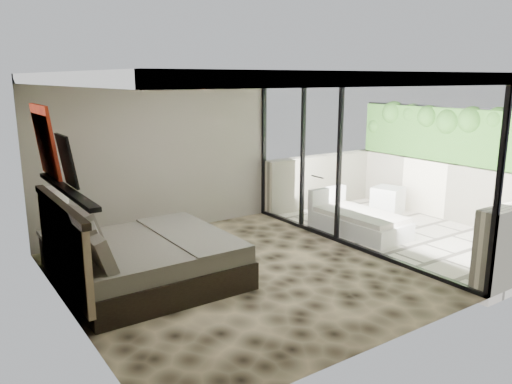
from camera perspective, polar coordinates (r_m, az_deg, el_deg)
floor at (r=7.22m, az=-2.44°, el=-9.40°), size 5.00×5.00×0.00m
ceiling at (r=6.68m, az=-2.67°, el=13.33°), size 4.50×5.00×0.02m
back_wall at (r=8.99m, az=-10.98°, el=4.11°), size 4.50×0.02×2.80m
left_wall at (r=5.97m, az=-21.12°, el=-0.93°), size 0.02×5.00×2.80m
glass_wall at (r=8.20m, az=10.94°, el=3.28°), size 0.08×5.00×2.80m
terrace_slab at (r=9.64m, az=16.90°, el=-4.55°), size 3.00×5.00×0.12m
parapet_far at (r=10.55m, az=21.74°, el=-0.00°), size 0.30×5.00×1.10m
foliage_hedge at (r=10.38m, az=22.25°, el=5.93°), size 0.36×4.60×1.10m
picture_ledge at (r=6.06m, az=-20.87°, el=0.25°), size 0.12×2.20×0.05m
bed at (r=6.94m, az=-12.87°, el=-7.45°), size 2.23×2.16×1.24m
nightstand at (r=7.99m, az=-21.28°, el=-5.91°), size 0.73×0.73×0.57m
table_lamp at (r=7.86m, az=-21.90°, el=-1.25°), size 0.36×0.36×0.67m
abstract_canvas at (r=6.75m, az=-22.96°, el=5.40°), size 0.13×0.90×0.90m
framed_print at (r=6.03m, az=-20.81°, el=3.35°), size 0.11×0.50×0.60m
ottoman at (r=10.64m, az=14.82°, el=-0.92°), size 0.69×0.69×0.55m
lounger at (r=9.22m, az=11.42°, el=-3.23°), size 0.94×1.80×0.69m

